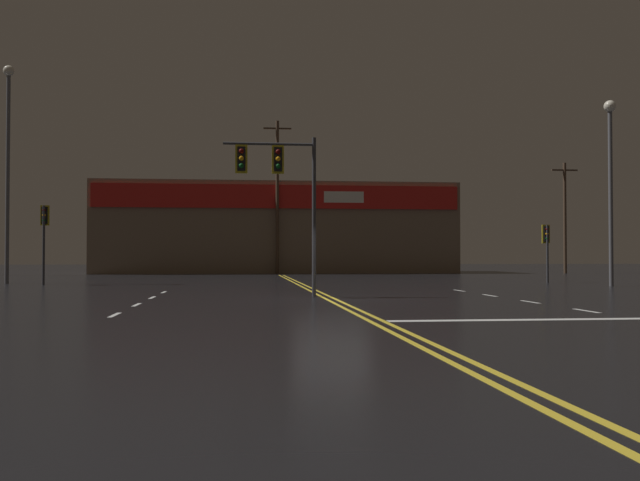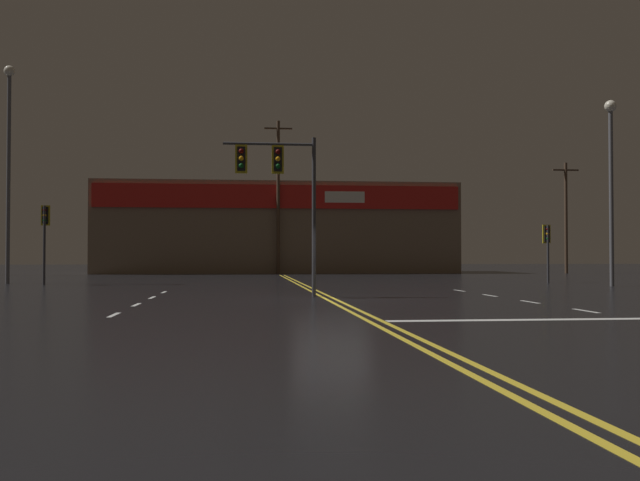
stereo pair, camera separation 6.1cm
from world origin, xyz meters
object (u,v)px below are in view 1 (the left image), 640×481
(traffic_signal_corner_northwest, at_px, (44,226))
(streetlight_far_median, at_px, (610,166))
(traffic_signal_corner_northeast, at_px, (546,240))
(streetlight_near_right, at_px, (8,147))
(traffic_signal_median, at_px, (277,176))

(traffic_signal_corner_northwest, distance_m, streetlight_far_median, 27.42)
(traffic_signal_corner_northeast, relative_size, streetlight_near_right, 0.27)
(streetlight_near_right, distance_m, streetlight_far_median, 30.01)
(streetlight_far_median, bearing_deg, traffic_signal_corner_northwest, 171.04)
(traffic_signal_median, relative_size, traffic_signal_corner_northeast, 1.80)
(traffic_signal_corner_northwest, distance_m, streetlight_near_right, 5.18)
(streetlight_near_right, bearing_deg, streetlight_far_median, -12.03)
(streetlight_near_right, bearing_deg, traffic_signal_corner_northeast, -3.62)
(traffic_signal_corner_northeast, height_order, streetlight_near_right, streetlight_near_right)
(streetlight_far_median, bearing_deg, streetlight_near_right, 167.97)
(traffic_signal_corner_northeast, height_order, streetlight_far_median, streetlight_far_median)
(traffic_signal_corner_northeast, relative_size, traffic_signal_corner_northwest, 0.79)
(traffic_signal_corner_northeast, distance_m, traffic_signal_corner_northwest, 25.75)
(traffic_signal_corner_northeast, bearing_deg, streetlight_far_median, -75.04)
(traffic_signal_corner_northwest, height_order, streetlight_far_median, streetlight_far_median)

